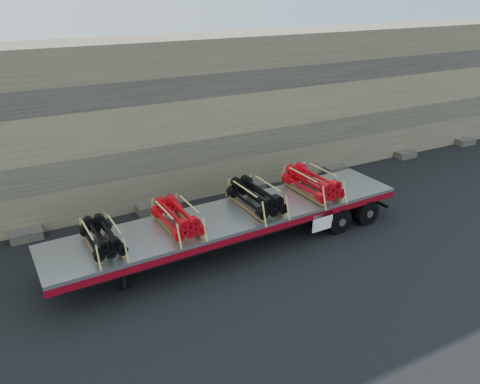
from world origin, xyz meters
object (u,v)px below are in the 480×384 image
object	(u,v)px
bundle_midrear	(256,197)
bundle_rear	(312,183)
bundle_midfront	(177,218)
trailer	(234,230)
bundle_front	(102,238)

from	to	relation	value
bundle_midrear	bundle_rear	distance (m)	2.64
bundle_midfront	trailer	bearing A→B (deg)	0.00
bundle_front	bundle_rear	xyz separation A→B (m)	(8.37, 0.35, 0.08)
bundle_midfront	bundle_rear	world-z (taller)	bundle_rear
trailer	bundle_front	distance (m)	4.89
bundle_front	bundle_midrear	world-z (taller)	bundle_midrear
trailer	bundle_midfront	xyz separation A→B (m)	(-2.21, -0.09, 1.08)
bundle_midrear	bundle_front	bearing A→B (deg)	-180.00
bundle_front	bundle_midfront	size ratio (longest dim) A/B	0.92
trailer	bundle_front	xyz separation A→B (m)	(-4.77, -0.20, 1.04)
trailer	bundle_midrear	size ratio (longest dim) A/B	5.65
trailer	bundle_midfront	distance (m)	2.46
bundle_front	bundle_midrear	xyz separation A→B (m)	(5.73, 0.24, 0.07)
trailer	bundle_front	world-z (taller)	bundle_front
bundle_front	trailer	bearing A→B (deg)	-0.00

